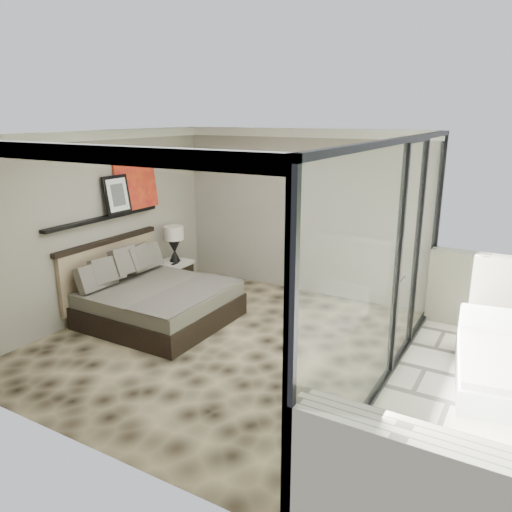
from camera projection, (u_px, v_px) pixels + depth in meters
The scene contains 12 objects.
floor at pixel (221, 342), 6.87m from camera, with size 5.00×5.00×0.00m, color black.
ceiling at pixel (217, 134), 6.11m from camera, with size 4.50×5.00×0.02m, color silver.
back_wall at pixel (300, 212), 8.56m from camera, with size 4.50×0.02×2.80m, color gray.
left_wall at pixel (97, 225), 7.57m from camera, with size 0.02×5.00×2.80m, color gray.
glass_wall at pixel (391, 270), 5.41m from camera, with size 0.08×5.00×2.80m, color white.
picture_ledge at pixel (104, 218), 7.59m from camera, with size 0.12×2.20×0.05m, color black.
bed at pixel (154, 299), 7.54m from camera, with size 2.01×1.94×1.11m.
nightstand at pixel (174, 275), 8.87m from camera, with size 0.54×0.54×0.54m, color black.
table_lamp at pixel (174, 239), 8.72m from camera, with size 0.35×0.35×0.63m.
abstract_canvas at pixel (136, 181), 8.10m from camera, with size 0.04×0.90×0.90m, color #B3180F.
framed_print at pixel (117, 195), 7.71m from camera, with size 0.03×0.50×0.60m, color black.
lounger at pixel (495, 366), 5.79m from camera, with size 1.09×1.78×0.65m.
Camera 1 is at (3.57, -5.20, 3.02)m, focal length 35.00 mm.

